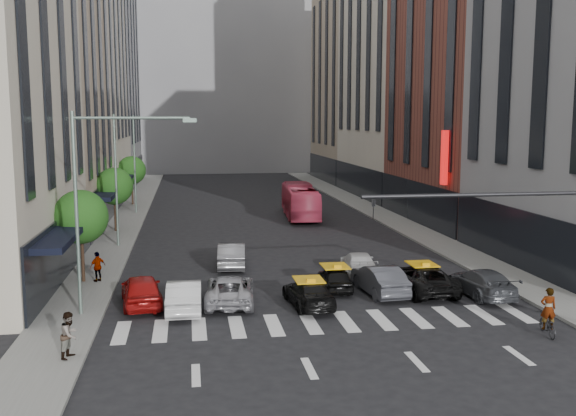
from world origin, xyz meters
name	(u,v)px	position (x,y,z in m)	size (l,w,h in m)	color
ground	(341,333)	(0.00, 0.00, 0.00)	(160.00, 160.00, 0.00)	black
sidewalk_left	(125,223)	(-11.50, 30.00, 0.07)	(3.00, 96.00, 0.15)	slate
sidewalk_right	(387,217)	(11.50, 30.00, 0.07)	(3.00, 96.00, 0.15)	slate
building_left_b	(44,78)	(-17.00, 28.00, 12.00)	(8.00, 16.00, 24.00)	tan
building_left_c	(79,30)	(-17.00, 46.00, 18.00)	(8.00, 20.00, 36.00)	beige
building_left_d	(103,73)	(-17.00, 65.00, 15.00)	(8.00, 18.00, 30.00)	gray
building_right_b	(464,69)	(17.00, 27.00, 13.00)	(8.00, 18.00, 26.00)	brown
building_right_c	(394,18)	(17.00, 46.00, 20.00)	(8.00, 20.00, 40.00)	beige
building_right_d	(351,82)	(17.00, 65.00, 14.00)	(8.00, 18.00, 28.00)	tan
building_far	(223,64)	(0.00, 85.00, 18.00)	(30.00, 10.00, 36.00)	gray
tree_near	(81,217)	(-11.80, 10.00, 3.65)	(2.88, 2.88, 4.95)	black
tree_mid	(114,186)	(-11.80, 26.00, 3.65)	(2.88, 2.88, 4.95)	black
tree_far	(132,170)	(-11.80, 42.00, 3.65)	(2.88, 2.88, 4.95)	black
streetlamp_near	(98,186)	(-10.04, 4.00, 5.90)	(5.38, 0.25, 9.00)	gray
streetlamp_mid	(130,162)	(-10.04, 20.00, 5.90)	(5.38, 0.25, 9.00)	gray
streetlamp_far	(145,151)	(-10.04, 36.00, 5.90)	(5.38, 0.25, 9.00)	gray
traffic_signal	(532,226)	(7.69, -1.00, 4.47)	(10.10, 0.20, 6.00)	black
liberty_sign	(444,158)	(12.60, 20.00, 6.00)	(0.30, 0.70, 4.00)	red
car_red	(142,290)	(-8.42, 5.36, 0.76)	(1.80, 4.47, 1.52)	#A10F0E
car_white_front	(184,295)	(-6.41, 4.20, 0.74)	(1.56, 4.46, 1.47)	silver
car_silver	(230,290)	(-4.26, 5.11, 0.68)	(2.25, 4.87, 1.35)	#AFAEB4
taxi_left	(309,293)	(-0.60, 4.02, 0.64)	(1.79, 4.40, 1.28)	black
taxi_center	(335,278)	(1.28, 6.67, 0.63)	(1.48, 3.67, 1.25)	black
car_grey_mid	(380,279)	(3.36, 5.63, 0.75)	(1.58, 4.54, 1.50)	#3F4147
taxi_right	(422,278)	(5.60, 5.65, 0.72)	(2.39, 5.19, 1.44)	black
car_grey_curb	(482,283)	(8.30, 4.45, 0.69)	(1.94, 4.77, 1.38)	#404348
car_row2_left	(232,255)	(-3.65, 12.74, 0.75)	(1.59, 4.55, 1.50)	gray
car_row2_right	(359,263)	(3.41, 9.83, 0.64)	(1.80, 4.42, 1.28)	silver
bus	(300,201)	(3.80, 31.41, 1.50)	(2.52, 10.78, 3.00)	#C93B58
motorcycle	(547,324)	(8.32, -1.52, 0.45)	(0.60, 1.72, 0.90)	black
rider	(549,293)	(8.32, -1.52, 1.78)	(0.64, 0.42, 1.75)	gray
pedestrian_near	(70,335)	(-10.51, -1.49, 1.01)	(0.83, 0.65, 1.72)	gray
pedestrian_far	(98,267)	(-11.02, 9.84, 0.96)	(0.95, 0.40, 1.62)	gray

